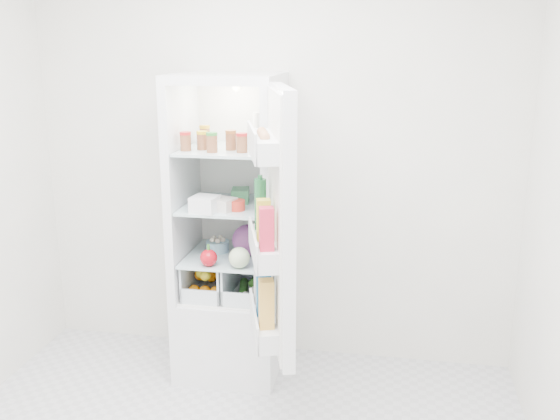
% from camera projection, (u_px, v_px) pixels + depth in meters
% --- Properties ---
extents(room_walls, '(3.02, 3.02, 2.61)m').
position_uv_depth(room_walls, '(195.00, 146.00, 2.33)').
color(room_walls, silver).
rests_on(room_walls, ground).
extents(refrigerator, '(0.60, 0.60, 1.80)m').
position_uv_depth(refrigerator, '(233.00, 264.00, 3.79)').
color(refrigerator, white).
rests_on(refrigerator, ground).
extents(shelf_low, '(0.49, 0.53, 0.01)m').
position_uv_depth(shelf_low, '(230.00, 256.00, 3.71)').
color(shelf_low, silver).
rests_on(shelf_low, refrigerator).
extents(shelf_mid, '(0.49, 0.53, 0.02)m').
position_uv_depth(shelf_mid, '(229.00, 205.00, 3.63)').
color(shelf_mid, silver).
rests_on(shelf_mid, refrigerator).
extents(shelf_top, '(0.49, 0.53, 0.02)m').
position_uv_depth(shelf_top, '(227.00, 149.00, 3.54)').
color(shelf_top, silver).
rests_on(shelf_top, refrigerator).
extents(crisper_left, '(0.23, 0.46, 0.22)m').
position_uv_depth(crisper_left, '(210.00, 275.00, 3.76)').
color(crisper_left, silver).
rests_on(crisper_left, refrigerator).
extents(crisper_right, '(0.23, 0.46, 0.22)m').
position_uv_depth(crisper_right, '(250.00, 277.00, 3.72)').
color(crisper_right, silver).
rests_on(crisper_right, refrigerator).
extents(condiment_jars, '(0.46, 0.32, 0.08)m').
position_uv_depth(condiment_jars, '(219.00, 142.00, 3.46)').
color(condiment_jars, '#B21919').
rests_on(condiment_jars, shelf_top).
extents(squeeze_bottle, '(0.06, 0.06, 0.19)m').
position_uv_depth(squeeze_bottle, '(258.00, 129.00, 3.58)').
color(squeeze_bottle, white).
rests_on(squeeze_bottle, shelf_top).
extents(tub_white, '(0.15, 0.15, 0.09)m').
position_uv_depth(tub_white, '(205.00, 204.00, 3.44)').
color(tub_white, white).
rests_on(tub_white, shelf_mid).
extents(tub_cream, '(0.15, 0.15, 0.07)m').
position_uv_depth(tub_cream, '(224.00, 204.00, 3.48)').
color(tub_cream, beige).
rests_on(tub_cream, shelf_mid).
extents(tin_red, '(0.11, 0.11, 0.06)m').
position_uv_depth(tin_red, '(237.00, 205.00, 3.48)').
color(tin_red, red).
rests_on(tin_red, shelf_mid).
extents(tub_green, '(0.12, 0.15, 0.08)m').
position_uv_depth(tub_green, '(240.00, 195.00, 3.66)').
color(tub_green, '#387C4B').
rests_on(tub_green, shelf_mid).
extents(red_cabbage, '(0.19, 0.19, 0.19)m').
position_uv_depth(red_cabbage, '(248.00, 240.00, 3.67)').
color(red_cabbage, '#591E53').
rests_on(red_cabbage, shelf_low).
extents(bell_pepper, '(0.10, 0.10, 0.10)m').
position_uv_depth(bell_pepper, '(209.00, 258.00, 3.50)').
color(bell_pepper, '#B30B17').
rests_on(bell_pepper, shelf_low).
extents(mushroom_bowl, '(0.17, 0.17, 0.06)m').
position_uv_depth(mushroom_bowl, '(218.00, 246.00, 3.75)').
color(mushroom_bowl, '#82B0C2').
rests_on(mushroom_bowl, shelf_low).
extents(salad_bag, '(0.12, 0.12, 0.12)m').
position_uv_depth(salad_bag, '(239.00, 258.00, 3.47)').
color(salad_bag, beige).
rests_on(salad_bag, shelf_low).
extents(citrus_pile, '(0.20, 0.31, 0.16)m').
position_uv_depth(citrus_pile, '(210.00, 280.00, 3.75)').
color(citrus_pile, orange).
rests_on(citrus_pile, refrigerator).
extents(veg_pile, '(0.16, 0.30, 0.10)m').
position_uv_depth(veg_pile, '(251.00, 285.00, 3.73)').
color(veg_pile, '#1F4918').
rests_on(veg_pile, refrigerator).
extents(fridge_door, '(0.32, 0.59, 1.30)m').
position_uv_depth(fridge_door, '(276.00, 229.00, 3.02)').
color(fridge_door, white).
rests_on(fridge_door, refrigerator).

